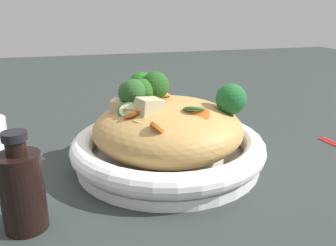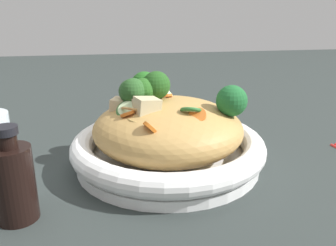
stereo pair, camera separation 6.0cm
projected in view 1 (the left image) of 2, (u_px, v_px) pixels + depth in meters
The scene contains 8 objects.
ground_plane at pixel (168, 163), 0.62m from camera, with size 3.00×3.00×0.00m, color #2B3230.
serving_bowl at pixel (168, 149), 0.61m from camera, with size 0.34×0.34×0.05m.
noodle_heap at pixel (168, 128), 0.60m from camera, with size 0.26×0.26×0.10m.
broccoli_florets at pixel (163, 92), 0.59m from camera, with size 0.22×0.14×0.08m.
carrot_coins at pixel (164, 112), 0.55m from camera, with size 0.14×0.15×0.03m.
zucchini_slices at pixel (155, 103), 0.59m from camera, with size 0.15×0.15×0.04m.
chicken_chunks at pixel (144, 103), 0.57m from camera, with size 0.10×0.11×0.04m.
soy_sauce_bottle at pixel (22, 189), 0.42m from camera, with size 0.05×0.05×0.13m.
Camera 1 is at (0.15, 0.54, 0.27)m, focal length 37.16 mm.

